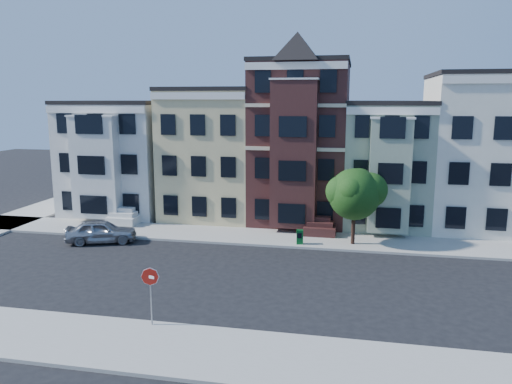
% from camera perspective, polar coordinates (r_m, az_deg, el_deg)
% --- Properties ---
extents(ground, '(120.00, 120.00, 0.00)m').
position_cam_1_polar(ground, '(26.66, 1.52, -10.13)').
color(ground, black).
extents(far_sidewalk, '(60.00, 4.00, 0.15)m').
position_cam_1_polar(far_sidewalk, '(34.15, 3.84, -5.34)').
color(far_sidewalk, '#9E9B93').
rests_on(far_sidewalk, ground).
extents(near_sidewalk, '(60.00, 4.00, 0.15)m').
position_cam_1_polar(near_sidewalk, '(19.50, -2.74, -18.10)').
color(near_sidewalk, '#9E9B93').
rests_on(near_sidewalk, ground).
extents(house_white, '(8.00, 9.00, 9.00)m').
position_cam_1_polar(house_white, '(43.83, -14.76, 3.78)').
color(house_white, silver).
rests_on(house_white, ground).
extents(house_yellow, '(7.00, 9.00, 10.00)m').
position_cam_1_polar(house_yellow, '(40.90, -4.64, 4.33)').
color(house_yellow, '#D5C186').
rests_on(house_yellow, ground).
extents(house_brown, '(7.00, 9.00, 12.00)m').
position_cam_1_polar(house_brown, '(39.45, 5.21, 5.55)').
color(house_brown, '#3C1B19').
rests_on(house_brown, ground).
extents(house_green, '(6.00, 9.00, 9.00)m').
position_cam_1_polar(house_green, '(39.44, 14.61, 3.06)').
color(house_green, gray).
rests_on(house_green, ground).
extents(house_cream, '(8.00, 9.00, 11.00)m').
position_cam_1_polar(house_cream, '(40.34, 24.67, 4.03)').
color(house_cream, silver).
rests_on(house_cream, ground).
extents(street_tree, '(6.40, 6.40, 6.11)m').
position_cam_1_polar(street_tree, '(32.55, 11.17, -0.64)').
color(street_tree, '#26531C').
rests_on(street_tree, far_sidewalk).
extents(parked_car, '(4.91, 3.24, 1.55)m').
position_cam_1_polar(parked_car, '(34.80, -17.29, -4.30)').
color(parked_car, '#A0A2A9').
rests_on(parked_car, ground).
extents(newspaper_box, '(0.47, 0.43, 0.93)m').
position_cam_1_polar(newspaper_box, '(32.62, 5.03, -5.13)').
color(newspaper_box, '#0A501E').
rests_on(newspaper_box, far_sidewalk).
extents(fire_hydrant, '(0.28, 0.28, 0.60)m').
position_cam_1_polar(fire_hydrant, '(36.33, -16.80, -4.19)').
color(fire_hydrant, beige).
rests_on(fire_hydrant, far_sidewalk).
extents(stop_sign, '(0.77, 0.29, 2.81)m').
position_cam_1_polar(stop_sign, '(21.46, -11.93, -11.19)').
color(stop_sign, red).
rests_on(stop_sign, near_sidewalk).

